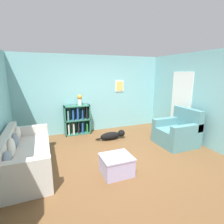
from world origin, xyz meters
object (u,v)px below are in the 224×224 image
object	(u,v)px
recliner_chair	(177,132)
bookshelf	(77,120)
couch	(25,156)
vase	(80,99)
dog	(113,135)
coffee_table	(117,164)

from	to	relation	value
recliner_chair	bookshelf	bearing A→B (deg)	142.21
couch	vase	size ratio (longest dim) A/B	6.07
bookshelf	dog	xyz separation A→B (m)	(0.91, -0.93, -0.34)
coffee_table	dog	bearing A→B (deg)	70.55
dog	couch	bearing A→B (deg)	-158.45
coffee_table	vase	bearing A→B (deg)	93.66
couch	recliner_chair	distance (m)	3.95
dog	vase	size ratio (longest dim) A/B	2.76
couch	vase	xyz separation A→B (m)	(1.56, 1.84, 0.86)
recliner_chair	coffee_table	xyz separation A→B (m)	(-2.22, -0.76, -0.15)
couch	dog	size ratio (longest dim) A/B	2.19
coffee_table	vase	xyz separation A→B (m)	(-0.17, 2.67, 0.97)
bookshelf	vase	bearing A→B (deg)	-9.48
bookshelf	recliner_chair	bearing A→B (deg)	-37.79
recliner_chair	vase	bearing A→B (deg)	141.20
vase	coffee_table	bearing A→B (deg)	-86.34
bookshelf	coffee_table	size ratio (longest dim) A/B	1.60
bookshelf	recliner_chair	size ratio (longest dim) A/B	0.95
couch	recliner_chair	size ratio (longest dim) A/B	2.01
recliner_chair	vase	xyz separation A→B (m)	(-2.39, 1.92, 0.81)
recliner_chair	dog	bearing A→B (deg)	147.53
coffee_table	dog	xyz separation A→B (m)	(0.62, 1.77, -0.08)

